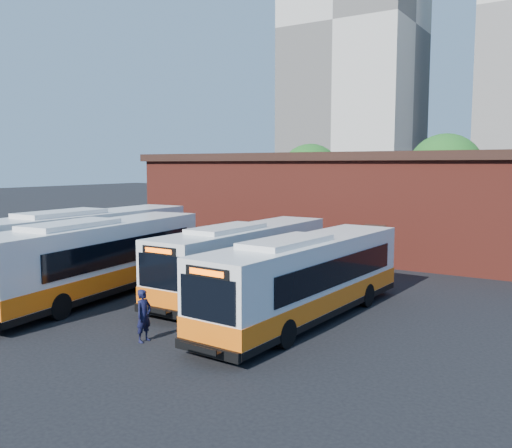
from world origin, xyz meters
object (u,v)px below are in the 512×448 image
Objects in this scene: bus_midwest at (97,261)px; transit_worker at (144,316)px; bus_west at (87,247)px; bus_east at (306,281)px; bus_mideast at (245,261)px.

transit_worker is (5.93, -3.34, -0.68)m from bus_midwest.
bus_west reaches higher than bus_east.
bus_west is at bearing -169.24° from bus_mideast.
bus_east reaches higher than transit_worker.
bus_midwest reaches higher than transit_worker.
transit_worker is at bearing -33.43° from bus_west.
bus_west is 7.57× the size of transit_worker.
bus_west is 8.60m from bus_mideast.
bus_west is at bearing 56.33° from transit_worker.
bus_east is at bearing 3.77° from bus_midwest.
transit_worker is at bearing -119.62° from bus_east.
bus_west is 11.06m from transit_worker.
bus_west is at bearing 179.93° from bus_east.
transit_worker is (0.95, -7.32, -0.56)m from bus_mideast.
bus_west reaches higher than transit_worker.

